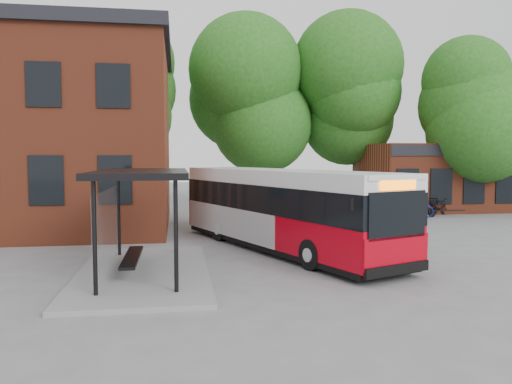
{
  "coord_description": "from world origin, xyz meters",
  "views": [
    {
      "loc": [
        -3.56,
        -14.83,
        3.23
      ],
      "look_at": [
        -0.82,
        2.48,
        2.0
      ],
      "focal_mm": 35.0,
      "sensor_mm": 36.0,
      "label": 1
    }
  ],
  "objects": [
    {
      "name": "bicycle_4",
      "position": [
        9.1,
        9.96,
        0.48
      ],
      "size": [
        1.82,
        0.64,
        0.95
      ],
      "primitive_type": "imported",
      "rotation": [
        0.0,
        0.0,
        1.56
      ],
      "color": "navy",
      "rests_on": "ground"
    },
    {
      "name": "city_bus",
      "position": [
        -0.02,
        2.1,
        1.39
      ],
      "size": [
        6.2,
        11.07,
        2.79
      ],
      "primitive_type": null,
      "rotation": [
        0.0,
        0.0,
        0.38
      ],
      "color": "#B70212",
      "rests_on": "ground"
    },
    {
      "name": "bike_rail",
      "position": [
        9.28,
        10.0,
        0.19
      ],
      "size": [
        5.2,
        0.1,
        0.38
      ],
      "primitive_type": null,
      "color": "black",
      "rests_on": "ground"
    },
    {
      "name": "bicycle_2",
      "position": [
        8.1,
        9.33,
        0.47
      ],
      "size": [
        1.85,
        0.88,
        0.93
      ],
      "primitive_type": "imported",
      "rotation": [
        0.0,
        0.0,
        1.72
      ],
      "color": "black",
      "rests_on": "ground"
    },
    {
      "name": "tree_2",
      "position": [
        8.0,
        16.0,
        5.5
      ],
      "size": [
        7.92,
        7.92,
        11.0
      ],
      "primitive_type": null,
      "color": "#1E5516",
      "rests_on": "ground"
    },
    {
      "name": "shop_row",
      "position": [
        15.0,
        14.0,
        2.0
      ],
      "size": [
        14.0,
        6.2,
        4.0
      ],
      "primitive_type": null,
      "color": "brown",
      "rests_on": "ground"
    },
    {
      "name": "bicycle_1",
      "position": [
        7.59,
        9.32,
        0.48
      ],
      "size": [
        1.67,
        0.92,
        0.97
      ],
      "primitive_type": "imported",
      "rotation": [
        0.0,
        0.0,
        1.26
      ],
      "color": "black",
      "rests_on": "ground"
    },
    {
      "name": "bicycle_0",
      "position": [
        7.23,
        10.59,
        0.46
      ],
      "size": [
        1.82,
        0.83,
        0.92
      ],
      "primitive_type": "imported",
      "rotation": [
        0.0,
        0.0,
        1.45
      ],
      "color": "#282732",
      "rests_on": "ground"
    },
    {
      "name": "bicycle_5",
      "position": [
        10.86,
        10.83,
        0.48
      ],
      "size": [
        1.66,
        1.04,
        0.97
      ],
      "primitive_type": "imported",
      "rotation": [
        0.0,
        0.0,
        1.97
      ],
      "color": "black",
      "rests_on": "ground"
    },
    {
      "name": "ground",
      "position": [
        0.0,
        0.0,
        0.0
      ],
      "size": [
        100.0,
        100.0,
        0.0
      ],
      "primitive_type": "plane",
      "color": "slate"
    },
    {
      "name": "bicycle_3",
      "position": [
        9.47,
        9.81,
        0.55
      ],
      "size": [
        1.89,
        1.16,
        1.1
      ],
      "primitive_type": "imported",
      "rotation": [
        0.0,
        0.0,
        1.95
      ],
      "color": "black",
      "rests_on": "ground"
    },
    {
      "name": "tree_3",
      "position": [
        13.0,
        12.0,
        4.64
      ],
      "size": [
        7.04,
        7.04,
        9.28
      ],
      "primitive_type": null,
      "color": "#1E5516",
      "rests_on": "ground"
    },
    {
      "name": "bus_shelter",
      "position": [
        -4.5,
        -1.0,
        1.45
      ],
      "size": [
        3.6,
        7.0,
        2.9
      ],
      "primitive_type": null,
      "color": "black",
      "rests_on": "ground"
    },
    {
      "name": "tree_0",
      "position": [
        -6.0,
        16.0,
        5.5
      ],
      "size": [
        7.92,
        7.92,
        11.0
      ],
      "primitive_type": null,
      "color": "#1E5516",
      "rests_on": "ground"
    },
    {
      "name": "tree_1",
      "position": [
        1.0,
        17.0,
        5.2
      ],
      "size": [
        7.92,
        7.92,
        10.4
      ],
      "primitive_type": null,
      "color": "#1E5516",
      "rests_on": "ground"
    }
  ]
}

